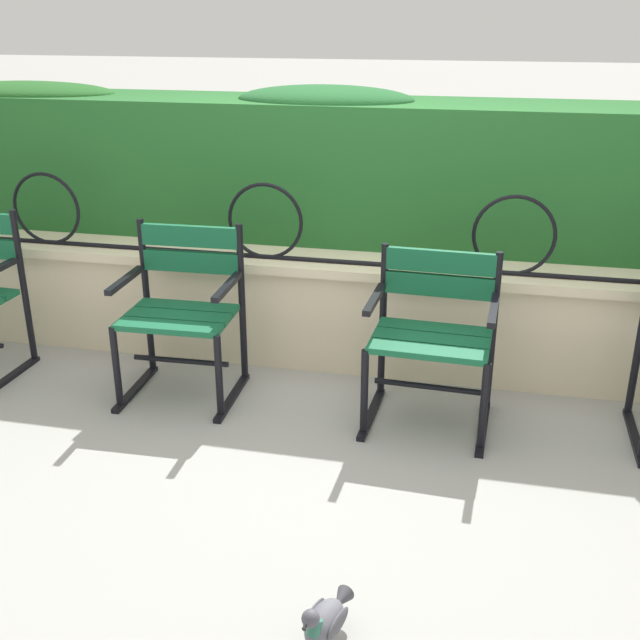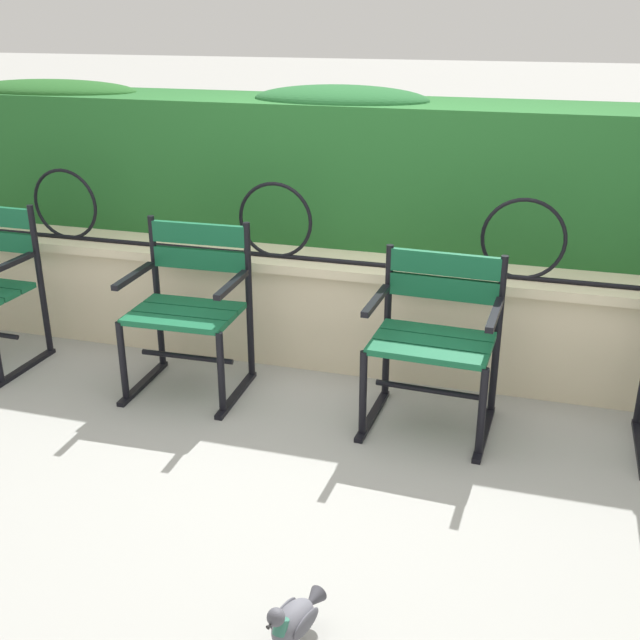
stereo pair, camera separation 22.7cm
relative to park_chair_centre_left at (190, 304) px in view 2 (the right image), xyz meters
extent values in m
plane|color=#9E9E99|center=(0.77, -0.32, -0.46)|extent=(60.00, 60.00, 0.00)
cube|color=beige|center=(0.77, 0.52, -0.18)|extent=(7.65, 0.35, 0.56)
cube|color=beige|center=(0.77, 0.52, 0.12)|extent=(7.65, 0.41, 0.05)
cylinder|color=black|center=(0.77, 0.45, 0.16)|extent=(7.10, 0.02, 0.02)
torus|color=black|center=(-0.99, 0.45, 0.36)|extent=(0.42, 0.02, 0.42)
torus|color=black|center=(0.32, 0.45, 0.36)|extent=(0.42, 0.02, 0.42)
torus|color=black|center=(1.62, 0.45, 0.36)|extent=(0.42, 0.02, 0.42)
cube|color=#236028|center=(0.77, 1.03, 0.54)|extent=(7.50, 0.67, 0.79)
ellipsoid|color=#235B22|center=(-1.40, 1.03, 0.93)|extent=(1.18, 0.60, 0.13)
ellipsoid|color=#205A2A|center=(0.52, 1.03, 0.93)|extent=(1.03, 0.60, 0.16)
cylinder|color=black|center=(-0.99, 0.13, -0.02)|extent=(0.04, 0.04, 0.89)
cube|color=black|center=(-0.99, -0.11, -0.45)|extent=(0.05, 0.52, 0.02)
cube|color=black|center=(-0.99, -0.11, 0.16)|extent=(0.04, 0.40, 0.03)
cube|color=#145B38|center=(0.01, -0.21, -0.02)|extent=(0.54, 0.14, 0.03)
cube|color=#145B38|center=(0.00, -0.08, -0.02)|extent=(0.54, 0.14, 0.03)
cube|color=#145B38|center=(0.00, 0.06, -0.02)|extent=(0.54, 0.14, 0.03)
cube|color=#145B38|center=(-0.01, 0.16, 0.33)|extent=(0.53, 0.05, 0.11)
cube|color=#145B38|center=(-0.01, 0.16, 0.19)|extent=(0.53, 0.05, 0.11)
cylinder|color=black|center=(0.26, 0.17, -0.03)|extent=(0.04, 0.04, 0.87)
cylinder|color=black|center=(0.27, -0.26, -0.24)|extent=(0.04, 0.04, 0.44)
cube|color=black|center=(0.27, -0.07, -0.45)|extent=(0.06, 0.52, 0.02)
cube|color=black|center=(0.27, -0.07, 0.16)|extent=(0.05, 0.40, 0.03)
cylinder|color=black|center=(-0.27, 0.15, -0.03)|extent=(0.04, 0.04, 0.87)
cylinder|color=black|center=(-0.26, -0.28, -0.24)|extent=(0.04, 0.04, 0.44)
cube|color=black|center=(-0.26, -0.09, -0.45)|extent=(0.06, 0.52, 0.02)
cube|color=black|center=(-0.26, -0.09, 0.16)|extent=(0.05, 0.40, 0.03)
cylinder|color=black|center=(0.00, -0.08, -0.27)|extent=(0.51, 0.04, 0.03)
cube|color=#145B38|center=(1.27, -0.23, -0.02)|extent=(0.55, 0.15, 0.03)
cube|color=#145B38|center=(1.27, -0.09, -0.02)|extent=(0.55, 0.15, 0.03)
cube|color=#145B38|center=(1.28, 0.04, -0.02)|extent=(0.55, 0.15, 0.03)
cube|color=#145B38|center=(1.28, 0.15, 0.29)|extent=(0.55, 0.05, 0.11)
cube|color=#145B38|center=(1.28, 0.15, 0.17)|extent=(0.55, 0.05, 0.11)
cylinder|color=black|center=(1.55, 0.13, -0.05)|extent=(0.04, 0.04, 0.82)
cylinder|color=black|center=(1.54, -0.30, -0.24)|extent=(0.04, 0.04, 0.44)
cube|color=black|center=(1.54, -0.11, -0.45)|extent=(0.06, 0.52, 0.02)
cube|color=black|center=(1.54, -0.11, 0.16)|extent=(0.05, 0.40, 0.03)
cylinder|color=black|center=(1.01, 0.16, -0.05)|extent=(0.04, 0.04, 0.82)
cylinder|color=black|center=(0.99, -0.27, -0.24)|extent=(0.04, 0.04, 0.44)
cube|color=black|center=(1.00, -0.08, -0.45)|extent=(0.06, 0.52, 0.02)
cube|color=black|center=(1.00, -0.08, 0.16)|extent=(0.05, 0.40, 0.03)
cylinder|color=black|center=(1.27, -0.09, -0.27)|extent=(0.52, 0.05, 0.03)
cube|color=black|center=(2.24, -0.04, -0.45)|extent=(0.04, 0.52, 0.02)
ellipsoid|color=#5B5B66|center=(1.09, -1.60, -0.36)|extent=(0.15, 0.21, 0.11)
cylinder|color=#2D6B56|center=(1.07, -1.67, -0.32)|extent=(0.06, 0.07, 0.06)
sphere|color=#494951|center=(1.07, -1.69, -0.27)|extent=(0.06, 0.06, 0.06)
cone|color=black|center=(1.06, -1.72, -0.27)|extent=(0.02, 0.02, 0.01)
cone|color=#404047|center=(1.12, -1.49, -0.36)|extent=(0.08, 0.09, 0.06)
ellipsoid|color=#4E4E56|center=(1.13, -1.60, -0.35)|extent=(0.06, 0.14, 0.07)
ellipsoid|color=#4E4E56|center=(1.05, -1.58, -0.35)|extent=(0.06, 0.14, 0.07)
cylinder|color=#C6515B|center=(1.08, -1.59, -0.44)|extent=(0.01, 0.01, 0.05)
camera|label=1|loc=(1.48, -3.42, 1.41)|focal=43.15mm
camera|label=2|loc=(1.70, -3.37, 1.41)|focal=43.15mm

